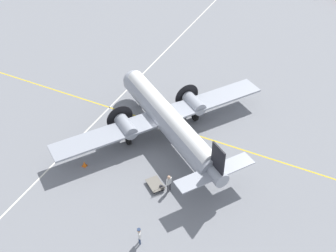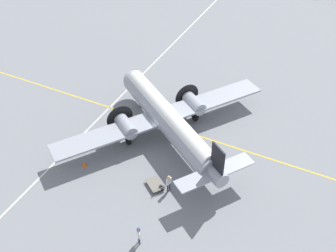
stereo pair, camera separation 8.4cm
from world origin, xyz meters
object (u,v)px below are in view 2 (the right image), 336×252
baggage_cart (155,184)px  suitcase_near_door (162,188)px  traffic_cone (84,164)px  passenger_boarding (169,182)px  airliner_main (166,117)px  crew_foreground (139,234)px

baggage_cart → suitcase_near_door: bearing=-151.7°
baggage_cart → traffic_cone: 7.13m
passenger_boarding → suitcase_near_door: passenger_boarding is taller
passenger_boarding → baggage_cart: passenger_boarding is taller
airliner_main → suitcase_near_door: size_ratio=36.04×
passenger_boarding → traffic_cone: size_ratio=3.24×
airliner_main → suitcase_near_door: bearing=148.4°
airliner_main → baggage_cart: 7.21m
airliner_main → passenger_boarding: (-3.48, 6.43, -1.30)m
passenger_boarding → traffic_cone: bearing=115.3°
airliner_main → traffic_cone: (4.91, 7.20, -2.16)m
airliner_main → crew_foreground: 12.89m
airliner_main → crew_foreground: airliner_main is taller
baggage_cart → traffic_cone: size_ratio=3.70×
suitcase_near_door → baggage_cart: (0.71, -0.10, 0.02)m
airliner_main → crew_foreground: size_ratio=11.52×
suitcase_near_door → baggage_cart: bearing=-8.1°
passenger_boarding → traffic_cone: (8.40, 0.77, -0.87)m
passenger_boarding → traffic_cone: passenger_boarding is taller
suitcase_near_door → airliner_main: bearing=-66.4°
traffic_cone → airliner_main: bearing=-124.3°
crew_foreground → passenger_boarding: bearing=140.4°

